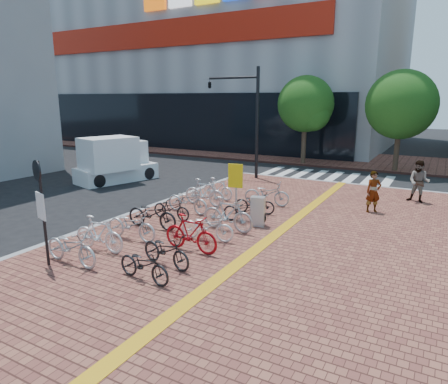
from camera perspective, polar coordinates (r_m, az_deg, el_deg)
The scene contains 31 objects.
ground at distance 12.42m, azimuth -5.58°, elevation -8.45°, with size 120.00×120.00×0.00m, color black.
sidewalk at distance 7.30m, azimuth -8.67°, elevation -25.02°, with size 14.00×34.00×0.15m, color brown.
tactile_strip at distance 7.79m, azimuth -14.99°, elevation -21.81°, with size 0.40×34.00×0.01m, color orange.
kerb_north at distance 22.22m, azimuth 19.05°, elevation 0.83°, with size 14.00×0.25×0.15m, color gray.
far_sidewalk at distance 31.49m, azimuth 16.65°, elevation 4.47°, with size 70.00×8.00×0.15m, color brown.
department_store at distance 48.11m, azimuth 0.42°, elevation 24.51°, with size 36.00×24.27×28.00m.
crosswalk at distance 24.67m, azimuth 14.17°, elevation 2.16°, with size 7.50×4.00×0.01m.
street_trees at distance 26.96m, azimuth 26.18°, elevation 10.91°, with size 16.20×4.60×6.35m.
bike_0 at distance 11.68m, azimuth -21.02°, elevation -7.30°, with size 0.67×1.92×1.01m, color #B6B6BB.
bike_1 at distance 12.37m, azimuth -17.44°, elevation -5.73°, with size 0.50×1.78×1.07m, color white.
bike_2 at distance 13.09m, azimuth -13.12°, elevation -4.54°, with size 0.67×1.92×1.01m, color #B9B9BE.
bike_3 at distance 14.09m, azimuth -10.25°, elevation -3.07°, with size 0.69×1.98×1.04m, color black.
bike_4 at distance 15.05m, azimuth -7.51°, elevation -2.28°, with size 0.57×1.63×0.86m, color black.
bike_5 at distance 15.80m, azimuth -5.23°, elevation -1.19°, with size 0.67×1.92×1.01m, color #B9BABF.
bike_6 at distance 16.79m, azimuth -2.83°, elevation -0.06°, with size 0.53×1.89×1.14m, color silver.
bike_7 at distance 17.82m, azimuth -0.94°, elevation 0.47°, with size 0.46×1.62×0.97m, color white.
bike_8 at distance 10.20m, azimuth -11.36°, elevation -10.10°, with size 0.57×1.64×0.86m, color black.
bike_9 at distance 10.94m, azimuth -8.26°, elevation -8.21°, with size 0.60×1.72×0.90m, color black.
bike_10 at distance 11.83m, azimuth -4.79°, elevation -5.90°, with size 0.52×1.85×1.11m, color #9E0B12.
bike_11 at distance 12.73m, azimuth -2.41°, elevation -4.90°, with size 0.62×1.77×0.93m, color white.
bike_12 at distance 13.58m, azimuth 0.52°, elevation -3.20°, with size 0.55×1.94×1.17m, color #A5A5A9.
bike_13 at distance 14.51m, azimuth 2.95°, elevation -2.69°, with size 0.59×1.71×0.90m, color black.
bike_14 at distance 15.70m, azimuth 4.39°, elevation -1.57°, with size 0.56×1.61×0.85m, color black.
bike_15 at distance 16.92m, azimuth 6.14°, elevation -0.22°, with size 0.68×1.94×1.02m, color #AAAAAF.
pedestrian_a at distance 16.82m, azimuth 20.56°, elevation 0.03°, with size 0.60×0.40×1.65m, color gray.
pedestrian_b at distance 19.22m, azimuth 26.08°, elevation 1.35°, with size 0.89×0.69×1.82m, color #494B5C.
utility_box at distance 14.18m, azimuth 4.85°, elevation -2.76°, with size 0.48×0.35×1.06m, color #B0B0B5.
yellow_sign at distance 14.87m, azimuth 1.70°, elevation 1.62°, with size 0.56×0.17×2.07m.
notice_sign at distance 11.48m, azimuth -24.71°, elevation -1.09°, with size 0.52×0.20×2.89m.
traffic_light_pole at distance 23.04m, azimuth 1.54°, elevation 12.70°, with size 3.28×1.26×6.10m.
box_truck at distance 23.23m, azimuth -15.33°, elevation 4.40°, with size 3.02×4.73×2.54m.
Camera 1 is at (6.62, -9.46, 4.58)m, focal length 32.00 mm.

